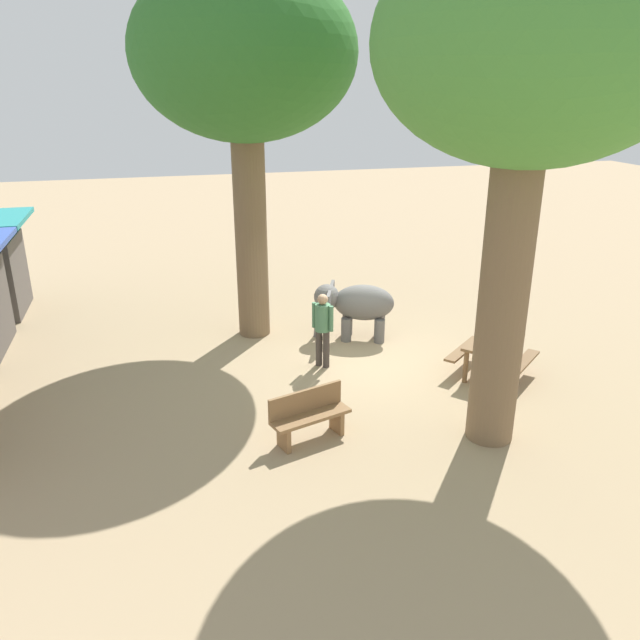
% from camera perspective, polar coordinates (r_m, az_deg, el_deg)
% --- Properties ---
extents(ground_plane, '(60.00, 60.00, 0.00)m').
position_cam_1_polar(ground_plane, '(13.80, 3.81, -3.65)').
color(ground_plane, tan).
extents(elephant, '(1.48, 1.90, 1.32)m').
position_cam_1_polar(elephant, '(14.66, 3.22, 1.42)').
color(elephant, slate).
rests_on(elephant, ground_plane).
extents(person_handler, '(0.40, 0.38, 1.62)m').
position_cam_1_polar(person_handler, '(13.13, 0.24, -0.44)').
color(person_handler, '#3F3833').
rests_on(person_handler, ground_plane).
extents(shade_tree_main, '(4.81, 4.41, 7.92)m').
position_cam_1_polar(shade_tree_main, '(9.85, 18.53, 21.91)').
color(shade_tree_main, brown).
rests_on(shade_tree_main, ground_plane).
extents(shade_tree_secondary, '(5.15, 4.72, 8.10)m').
position_cam_1_polar(shade_tree_secondary, '(14.22, -6.92, 22.53)').
color(shade_tree_secondary, brown).
rests_on(shade_tree_secondary, ground_plane).
extents(wooden_bench, '(0.80, 1.46, 0.88)m').
position_cam_1_polar(wooden_bench, '(10.70, -1.01, -8.53)').
color(wooden_bench, olive).
rests_on(wooden_bench, ground_plane).
extents(picnic_table_near, '(2.10, 2.10, 0.78)m').
position_cam_1_polar(picnic_table_near, '(13.32, 15.42, -2.59)').
color(picnic_table_near, brown).
rests_on(picnic_table_near, ground_plane).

